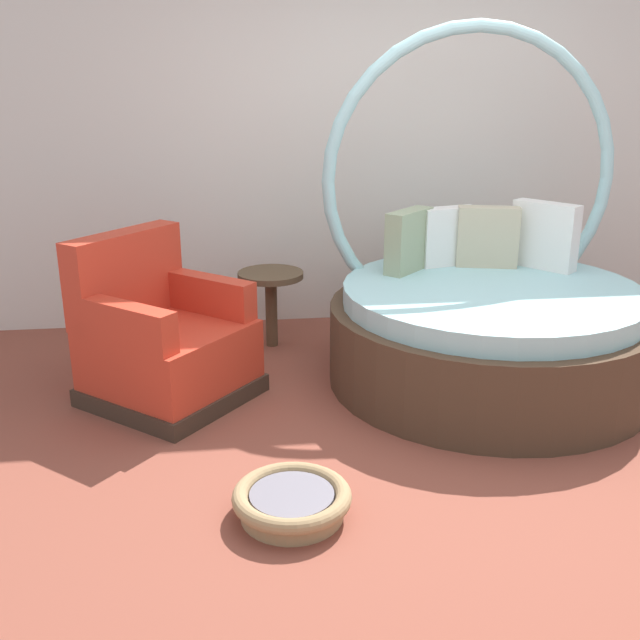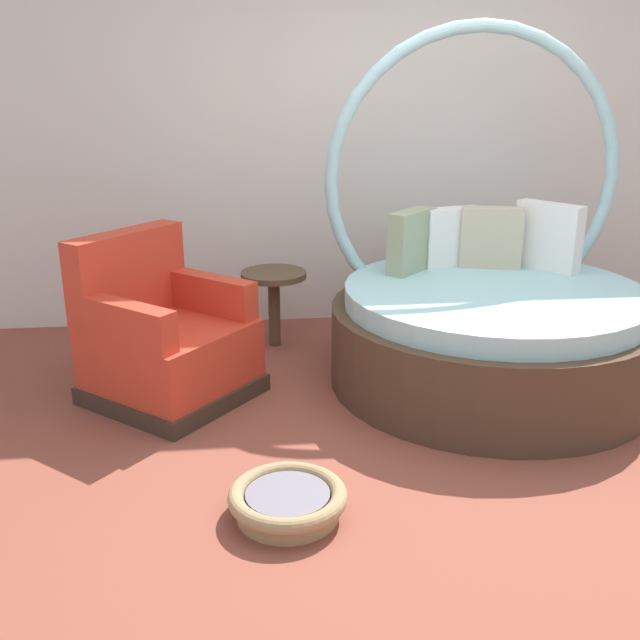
{
  "view_description": "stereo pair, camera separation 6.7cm",
  "coord_description": "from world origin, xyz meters",
  "px_view_note": "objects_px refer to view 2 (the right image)",
  "views": [
    {
      "loc": [
        -1.02,
        -3.22,
        1.81
      ],
      "look_at": [
        -0.57,
        0.41,
        0.55
      ],
      "focal_mm": 41.24,
      "sensor_mm": 36.0,
      "label": 1
    },
    {
      "loc": [
        -0.95,
        -3.23,
        1.81
      ],
      "look_at": [
        -0.57,
        0.41,
        0.55
      ],
      "focal_mm": 41.24,
      "sensor_mm": 36.0,
      "label": 2
    }
  ],
  "objects_px": {
    "pet_basket": "(288,501)",
    "side_table": "(274,285)",
    "red_armchair": "(164,342)",
    "round_daybed": "(488,315)"
  },
  "relations": [
    {
      "from": "pet_basket",
      "to": "side_table",
      "type": "height_order",
      "value": "side_table"
    },
    {
      "from": "pet_basket",
      "to": "red_armchair",
      "type": "bearing_deg",
      "value": 115.69
    },
    {
      "from": "red_armchair",
      "to": "pet_basket",
      "type": "relative_size",
      "value": 2.21
    },
    {
      "from": "red_armchair",
      "to": "side_table",
      "type": "height_order",
      "value": "red_armchair"
    },
    {
      "from": "round_daybed",
      "to": "pet_basket",
      "type": "bearing_deg",
      "value": -133.7
    },
    {
      "from": "round_daybed",
      "to": "pet_basket",
      "type": "height_order",
      "value": "round_daybed"
    },
    {
      "from": "pet_basket",
      "to": "side_table",
      "type": "xyz_separation_m",
      "value": [
        0.04,
        2.05,
        0.35
      ]
    },
    {
      "from": "round_daybed",
      "to": "side_table",
      "type": "distance_m",
      "value": 1.44
    },
    {
      "from": "red_armchair",
      "to": "pet_basket",
      "type": "bearing_deg",
      "value": -64.31
    },
    {
      "from": "round_daybed",
      "to": "red_armchair",
      "type": "bearing_deg",
      "value": -178.26
    }
  ]
}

